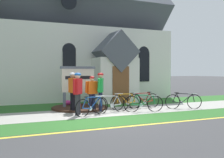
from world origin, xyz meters
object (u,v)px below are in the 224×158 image
Objects in this scene: bicycle_blue at (92,106)px; cyclist_in_white_jersey at (78,90)px; bicycle_white at (126,102)px; church_sign at (78,81)px; cyclist_in_orange_jersey at (92,91)px; bicycle_green at (183,101)px; cyclist_in_red_jersey at (73,89)px; bicycle_red at (143,100)px; cyclist_in_yellow_jersey at (101,88)px; roadside_conifer at (142,35)px; bicycle_silver at (143,103)px; bicycle_black at (110,104)px.

bicycle_blue is 0.93× the size of cyclist_in_white_jersey.
bicycle_white is 2.69m from cyclist_in_white_jersey.
church_sign is 1.35m from cyclist_in_orange_jersey.
church_sign is 2.48m from bicycle_blue.
bicycle_green is 0.94× the size of cyclist_in_red_jersey.
bicycle_red is at bearing 150.34° from bicycle_green.
cyclist_in_yellow_jersey is 10.75m from roadside_conifer.
bicycle_silver is 1.10× the size of cyclist_in_orange_jersey.
cyclist_in_white_jersey is (-1.51, -0.16, 0.67)m from bicycle_black.
bicycle_white is 0.23× the size of roadside_conifer.
bicycle_silver reaches higher than bicycle_white.
bicycle_white is at bearing -1.18° from cyclist_in_yellow_jersey.
church_sign reaches higher than bicycle_blue.
bicycle_black is at bearing -39.97° from cyclist_in_orange_jersey.
roadside_conifer is (7.76, 7.54, 3.81)m from cyclist_in_red_jersey.
bicycle_silver reaches higher than bicycle_red.
bicycle_blue is at bearing -129.92° from roadside_conifer.
cyclist_in_white_jersey is at bearing 177.19° from bicycle_green.
roadside_conifer reaches higher than bicycle_black.
roadside_conifer reaches higher than cyclist_in_yellow_jersey.
roadside_conifer is (4.24, 7.61, 4.48)m from bicycle_red.
bicycle_silver is at bearing -20.07° from cyclist_in_red_jersey.
bicycle_white is 0.98× the size of cyclist_in_yellow_jersey.
cyclist_in_orange_jersey is at bearing 167.39° from bicycle_green.
cyclist_in_yellow_jersey is at bearing 53.39° from bicycle_blue.
church_sign is at bearing 154.45° from bicycle_green.
bicycle_blue is at bearing -63.89° from cyclist_in_red_jersey.
cyclist_in_white_jersey is at bearing -173.97° from bicycle_black.
bicycle_red is 3.16m from bicycle_blue.
bicycle_black is 1.01× the size of cyclist_in_red_jersey.
cyclist_in_red_jersey is (-0.54, 1.10, 0.67)m from bicycle_blue.
bicycle_blue reaches higher than bicycle_green.
bicycle_white is 0.97× the size of cyclist_in_red_jersey.
bicycle_red is at bearing -23.10° from church_sign.
bicycle_blue is 1.38m from cyclist_in_yellow_jersey.
bicycle_black is 1.66m from cyclist_in_white_jersey.
bicycle_silver is 2.40m from bicycle_blue.
bicycle_silver is 10.84m from roadside_conifer.
cyclist_in_yellow_jersey is at bearing 150.61° from bicycle_silver.
cyclist_in_orange_jersey is at bearing 169.42° from cyclist_in_yellow_jersey.
cyclist_in_yellow_jersey is at bearing 167.20° from bicycle_green.
bicycle_red is 1.00× the size of cyclist_in_white_jersey.
roadside_conifer is (6.89, 7.59, 3.93)m from cyclist_in_orange_jersey.
roadside_conifer is at bearing 73.26° from bicycle_green.
bicycle_blue is 12.12m from roadside_conifer.
bicycle_white is 1.07× the size of cyclist_in_orange_jersey.
bicycle_white is (1.02, 0.45, 0.01)m from bicycle_black.
cyclist_in_orange_jersey is at bearing -76.00° from church_sign.
cyclist_in_orange_jersey is (-1.68, 0.10, 0.55)m from bicycle_white.
bicycle_black is 1.08× the size of bicycle_green.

